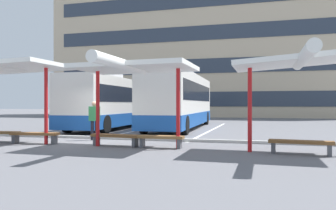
{
  "coord_description": "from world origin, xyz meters",
  "views": [
    {
      "loc": [
        7.33,
        -13.31,
        1.6
      ],
      "look_at": [
        2.79,
        2.92,
        1.55
      ],
      "focal_mm": 36.68,
      "sensor_mm": 36.0,
      "label": 1
    }
  ],
  "objects_px": {
    "coach_bus_1": "(181,101)",
    "bench_4": "(161,139)",
    "coach_bus_0": "(114,103)",
    "bench_5": "(301,144)",
    "bench_2": "(35,135)",
    "waiting_shelter_3": "(301,62)",
    "waiting_passenger_1": "(94,117)",
    "bench_1": "(0,134)",
    "bench_3": "(115,137)",
    "waiting_shelter_1": "(10,68)",
    "waiting_shelter_2": "(134,69)"
  },
  "relations": [
    {
      "from": "coach_bus_1",
      "to": "bench_4",
      "type": "distance_m",
      "value": 10.13
    },
    {
      "from": "coach_bus_0",
      "to": "bench_5",
      "type": "distance_m",
      "value": 14.03
    },
    {
      "from": "bench_2",
      "to": "bench_4",
      "type": "xyz_separation_m",
      "value": [
        5.27,
        0.06,
        -0.01
      ]
    },
    {
      "from": "waiting_shelter_3",
      "to": "waiting_passenger_1",
      "type": "distance_m",
      "value": 8.84
    },
    {
      "from": "coach_bus_0",
      "to": "bench_4",
      "type": "relative_size",
      "value": 6.51
    },
    {
      "from": "bench_1",
      "to": "bench_5",
      "type": "height_order",
      "value": "same"
    },
    {
      "from": "coach_bus_0",
      "to": "waiting_shelter_3",
      "type": "height_order",
      "value": "coach_bus_0"
    },
    {
      "from": "bench_3",
      "to": "waiting_shelter_1",
      "type": "bearing_deg",
      "value": -174.29
    },
    {
      "from": "waiting_passenger_1",
      "to": "coach_bus_0",
      "type": "bearing_deg",
      "value": 107.78
    },
    {
      "from": "waiting_shelter_2",
      "to": "waiting_shelter_3",
      "type": "bearing_deg",
      "value": -0.6
    },
    {
      "from": "waiting_shelter_1",
      "to": "bench_1",
      "type": "xyz_separation_m",
      "value": [
        -0.9,
        0.43,
        -2.7
      ]
    },
    {
      "from": "waiting_shelter_3",
      "to": "waiting_shelter_2",
      "type": "bearing_deg",
      "value": 179.4
    },
    {
      "from": "bench_5",
      "to": "waiting_passenger_1",
      "type": "bearing_deg",
      "value": 165.43
    },
    {
      "from": "waiting_shelter_1",
      "to": "waiting_passenger_1",
      "type": "height_order",
      "value": "waiting_shelter_1"
    },
    {
      "from": "bench_4",
      "to": "waiting_shelter_3",
      "type": "distance_m",
      "value": 5.4
    },
    {
      "from": "waiting_shelter_3",
      "to": "coach_bus_0",
      "type": "bearing_deg",
      "value": 138.98
    },
    {
      "from": "coach_bus_1",
      "to": "waiting_shelter_1",
      "type": "height_order",
      "value": "coach_bus_1"
    },
    {
      "from": "waiting_shelter_2",
      "to": "bench_5",
      "type": "distance_m",
      "value": 6.17
    },
    {
      "from": "waiting_shelter_2",
      "to": "waiting_shelter_3",
      "type": "relative_size",
      "value": 1.09
    },
    {
      "from": "coach_bus_0",
      "to": "waiting_shelter_3",
      "type": "xyz_separation_m",
      "value": [
        10.57,
        -9.2,
        1.27
      ]
    },
    {
      "from": "bench_2",
      "to": "waiting_shelter_2",
      "type": "height_order",
      "value": "waiting_shelter_2"
    },
    {
      "from": "bench_1",
      "to": "bench_4",
      "type": "relative_size",
      "value": 1.02
    },
    {
      "from": "bench_1",
      "to": "bench_3",
      "type": "bearing_deg",
      "value": 0.03
    },
    {
      "from": "coach_bus_1",
      "to": "bench_2",
      "type": "relative_size",
      "value": 6.16
    },
    {
      "from": "bench_1",
      "to": "bench_5",
      "type": "distance_m",
      "value": 11.81
    },
    {
      "from": "coach_bus_0",
      "to": "bench_3",
      "type": "distance_m",
      "value": 9.71
    },
    {
      "from": "bench_2",
      "to": "waiting_shelter_3",
      "type": "distance_m",
      "value": 10.33
    },
    {
      "from": "waiting_passenger_1",
      "to": "coach_bus_1",
      "type": "bearing_deg",
      "value": 76.15
    },
    {
      "from": "bench_3",
      "to": "coach_bus_0",
      "type": "bearing_deg",
      "value": 114.86
    },
    {
      "from": "coach_bus_1",
      "to": "waiting_passenger_1",
      "type": "relative_size",
      "value": 7.19
    },
    {
      "from": "bench_1",
      "to": "waiting_shelter_3",
      "type": "xyz_separation_m",
      "value": [
        11.8,
        -0.46,
        2.57
      ]
    },
    {
      "from": "coach_bus_1",
      "to": "waiting_shelter_2",
      "type": "height_order",
      "value": "coach_bus_1"
    },
    {
      "from": "bench_1",
      "to": "bench_5",
      "type": "relative_size",
      "value": 0.88
    },
    {
      "from": "waiting_shelter_3",
      "to": "coach_bus_1",
      "type": "bearing_deg",
      "value": 121.62
    },
    {
      "from": "coach_bus_0",
      "to": "waiting_passenger_1",
      "type": "bearing_deg",
      "value": -72.22
    },
    {
      "from": "coach_bus_0",
      "to": "coach_bus_1",
      "type": "height_order",
      "value": "coach_bus_1"
    },
    {
      "from": "coach_bus_0",
      "to": "waiting_shelter_3",
      "type": "bearing_deg",
      "value": -41.02
    },
    {
      "from": "bench_2",
      "to": "waiting_passenger_1",
      "type": "relative_size",
      "value": 1.17
    },
    {
      "from": "bench_2",
      "to": "waiting_passenger_1",
      "type": "bearing_deg",
      "value": 48.51
    },
    {
      "from": "coach_bus_1",
      "to": "bench_5",
      "type": "xyz_separation_m",
      "value": [
        6.35,
        -10.25,
        -1.43
      ]
    },
    {
      "from": "bench_3",
      "to": "bench_5",
      "type": "distance_m",
      "value": 6.54
    },
    {
      "from": "coach_bus_0",
      "to": "bench_1",
      "type": "distance_m",
      "value": 8.92
    },
    {
      "from": "waiting_shelter_2",
      "to": "coach_bus_1",
      "type": "bearing_deg",
      "value": 94.03
    },
    {
      "from": "coach_bus_0",
      "to": "bench_1",
      "type": "height_order",
      "value": "coach_bus_0"
    },
    {
      "from": "bench_2",
      "to": "waiting_shelter_3",
      "type": "relative_size",
      "value": 0.45
    },
    {
      "from": "coach_bus_1",
      "to": "bench_1",
      "type": "height_order",
      "value": "coach_bus_1"
    },
    {
      "from": "waiting_shelter_1",
      "to": "bench_4",
      "type": "xyz_separation_m",
      "value": [
        6.17,
        0.39,
        -2.7
      ]
    },
    {
      "from": "bench_1",
      "to": "waiting_passenger_1",
      "type": "xyz_separation_m",
      "value": [
        3.46,
        1.77,
        0.67
      ]
    },
    {
      "from": "coach_bus_0",
      "to": "bench_5",
      "type": "xyz_separation_m",
      "value": [
        10.57,
        -9.13,
        -1.3
      ]
    },
    {
      "from": "coach_bus_0",
      "to": "bench_3",
      "type": "height_order",
      "value": "coach_bus_0"
    }
  ]
}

